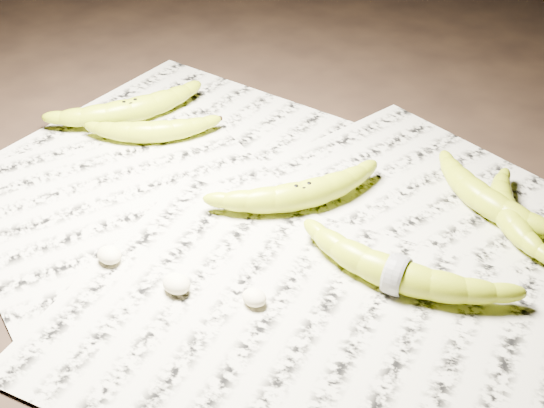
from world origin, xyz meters
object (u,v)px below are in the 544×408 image
Objects in this scene: banana_left_b at (152,130)px; banana_taped at (397,272)px; banana_upper_a at (484,197)px; banana_upper_b at (507,211)px; banana_left_a at (130,108)px; banana_center at (302,193)px.

banana_taped is (0.45, -0.04, 0.00)m from banana_left_b.
banana_upper_a is (0.01, 0.20, -0.00)m from banana_taped.
banana_taped is at bearing -50.74° from banana_left_b.
banana_left_b and banana_upper_b have the same top height.
banana_center is (0.34, -0.01, 0.00)m from banana_left_a.
banana_left_a is 0.07m from banana_left_b.
banana_upper_b is at bearing 66.38° from banana_taped.
banana_upper_a is (0.19, 0.14, -0.00)m from banana_center.
banana_left_b is 0.45m from banana_taped.
banana_left_a and banana_center have the same top height.
banana_upper_b is (0.04, 0.19, -0.00)m from banana_taped.
banana_left_b is at bearing 163.64° from banana_taped.
banana_center is at bearing -124.52° from banana_upper_a.
banana_left_b is 0.73× the size of banana_taped.
banana_center is at bearing -100.48° from banana_upper_b.
banana_upper_a is (0.46, 0.16, 0.00)m from banana_left_b.
banana_upper_b is (0.56, 0.13, -0.00)m from banana_left_a.
banana_center reaches higher than banana_upper_b.
banana_left_b is 1.04× the size of banana_upper_b.
banana_left_a is 1.05× the size of banana_center.
banana_left_a is at bearing -119.36° from banana_upper_b.
banana_upper_b is at bearing -52.32° from banana_left_a.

